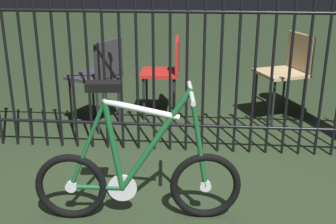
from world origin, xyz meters
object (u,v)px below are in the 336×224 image
Objects in this scene: chair_tan at (288,67)px; bicycle at (138,175)px; chair_red at (167,68)px; chair_charcoal at (100,73)px.

bicycle is at bearing -123.45° from chair_tan.
chair_tan is (1.17, -0.04, 0.04)m from chair_red.
chair_charcoal is 0.99× the size of chair_tan.
chair_charcoal reaches higher than chair_red.
bicycle is 1.49× the size of chair_charcoal.
bicycle is at bearing -69.10° from chair_charcoal.
bicycle is 2.17m from chair_tan.
bicycle is 1.60m from chair_charcoal.
chair_charcoal is at bearing 110.90° from bicycle.
chair_red is at bearing 89.37° from bicycle.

